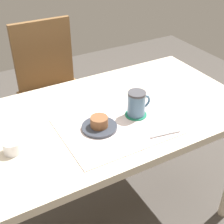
{
  "coord_description": "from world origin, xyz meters",
  "views": [
    {
      "loc": [
        -0.55,
        -1.02,
        1.48
      ],
      "look_at": [
        -0.02,
        -0.07,
        0.77
      ],
      "focal_mm": 50.0,
      "sensor_mm": 36.0,
      "label": 1
    }
  ],
  "objects_px": {
    "pastry_plate": "(99,127)",
    "coffee_mug": "(137,103)",
    "wooden_chair": "(53,87)",
    "pastry": "(99,122)",
    "sugar_bowl": "(12,146)",
    "dining_table": "(107,127)"
  },
  "relations": [
    {
      "from": "wooden_chair",
      "to": "sugar_bowl",
      "type": "bearing_deg",
      "value": 62.11
    },
    {
      "from": "wooden_chair",
      "to": "pastry",
      "type": "distance_m",
      "value": 0.87
    },
    {
      "from": "wooden_chair",
      "to": "pastry",
      "type": "bearing_deg",
      "value": 84.68
    },
    {
      "from": "wooden_chair",
      "to": "pastry_plate",
      "type": "xyz_separation_m",
      "value": [
        -0.08,
        -0.83,
        0.23
      ]
    },
    {
      "from": "pastry_plate",
      "to": "sugar_bowl",
      "type": "height_order",
      "value": "sugar_bowl"
    },
    {
      "from": "pastry_plate",
      "to": "coffee_mug",
      "type": "relative_size",
      "value": 1.33
    },
    {
      "from": "dining_table",
      "to": "pastry",
      "type": "distance_m",
      "value": 0.17
    },
    {
      "from": "dining_table",
      "to": "coffee_mug",
      "type": "height_order",
      "value": "coffee_mug"
    },
    {
      "from": "wooden_chair",
      "to": "coffee_mug",
      "type": "distance_m",
      "value": 0.87
    },
    {
      "from": "dining_table",
      "to": "coffee_mug",
      "type": "distance_m",
      "value": 0.19
    },
    {
      "from": "pastry_plate",
      "to": "sugar_bowl",
      "type": "distance_m",
      "value": 0.35
    },
    {
      "from": "wooden_chair",
      "to": "pastry",
      "type": "xyz_separation_m",
      "value": [
        -0.08,
        -0.83,
        0.26
      ]
    },
    {
      "from": "dining_table",
      "to": "sugar_bowl",
      "type": "height_order",
      "value": "sugar_bowl"
    },
    {
      "from": "wooden_chair",
      "to": "pastry_plate",
      "type": "relative_size",
      "value": 6.17
    },
    {
      "from": "wooden_chair",
      "to": "sugar_bowl",
      "type": "relative_size",
      "value": 12.89
    },
    {
      "from": "dining_table",
      "to": "wooden_chair",
      "type": "distance_m",
      "value": 0.75
    },
    {
      "from": "pastry_plate",
      "to": "pastry",
      "type": "relative_size",
      "value": 2.03
    },
    {
      "from": "wooden_chair",
      "to": "dining_table",
      "type": "bearing_deg",
      "value": 90.78
    },
    {
      "from": "coffee_mug",
      "to": "sugar_bowl",
      "type": "bearing_deg",
      "value": 177.49
    },
    {
      "from": "wooden_chair",
      "to": "coffee_mug",
      "type": "xyz_separation_m",
      "value": [
        0.11,
        -0.82,
        0.29
      ]
    },
    {
      "from": "dining_table",
      "to": "sugar_bowl",
      "type": "distance_m",
      "value": 0.45
    },
    {
      "from": "pastry_plate",
      "to": "coffee_mug",
      "type": "distance_m",
      "value": 0.19
    }
  ]
}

